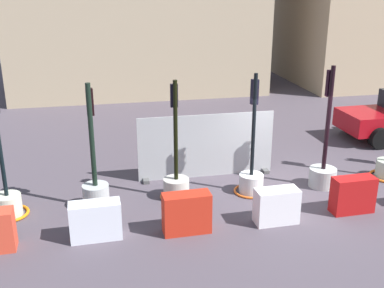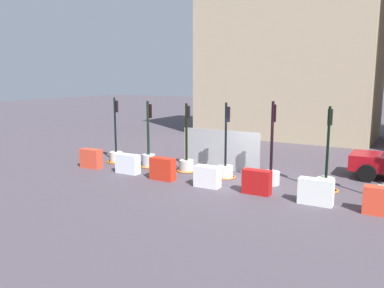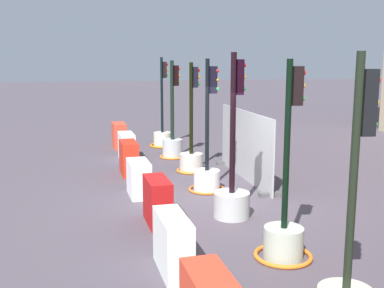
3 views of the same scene
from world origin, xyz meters
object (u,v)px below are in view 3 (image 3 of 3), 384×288
Objects in this scene: traffic_light_2 at (191,155)px; traffic_light_3 at (207,170)px; construction_barrier_4 at (158,201)px; traffic_light_1 at (173,141)px; construction_barrier_0 at (119,135)px; construction_barrier_3 at (139,178)px; construction_barrier_5 at (173,244)px; construction_barrier_1 at (127,147)px; traffic_light_0 at (162,134)px; traffic_light_4 at (232,190)px; construction_barrier_2 at (129,158)px; traffic_light_5 at (284,230)px.

traffic_light_3 is (1.97, -0.08, 0.01)m from traffic_light_2.
traffic_light_1 is at bearing 166.18° from construction_barrier_4.
traffic_light_2 is 4.51m from construction_barrier_0.
traffic_light_1 is 4.33m from construction_barrier_3.
construction_barrier_5 is at bearing -0.36° from construction_barrier_0.
construction_barrier_1 is (-0.03, -1.47, -0.11)m from traffic_light_1.
traffic_light_3 reaches higher than traffic_light_1.
construction_barrier_0 is at bearing -158.22° from traffic_light_2.
traffic_light_0 is 1.02× the size of traffic_light_3.
traffic_light_2 is 4.30m from construction_barrier_4.
traffic_light_1 is at bearing -0.66° from traffic_light_0.
traffic_light_0 is at bearing -179.92° from traffic_light_4.
traffic_light_4 is 2.69m from construction_barrier_5.
construction_barrier_0 is 1.01× the size of construction_barrier_2.
construction_barrier_3 is (6.21, -0.06, -0.03)m from construction_barrier_0.
traffic_light_4 reaches higher than traffic_light_1.
traffic_light_0 is 2.51m from construction_barrier_1.
traffic_light_2 is (4.04, 0.12, 0.02)m from traffic_light_0.
construction_barrier_2 is at bearing -1.03° from construction_barrier_0.
construction_barrier_1 is at bearing 178.35° from construction_barrier_3.
traffic_light_0 is 10.28m from construction_barrier_5.
traffic_light_4 reaches higher than construction_barrier_2.
traffic_light_2 is at bearing 1.73° from traffic_light_0.
construction_barrier_2 is at bearing -140.73° from traffic_light_3.
traffic_light_5 is 2.66m from construction_barrier_4.
traffic_light_2 is 3.05× the size of construction_barrier_3.
traffic_light_4 is 2.54m from construction_barrier_3.
construction_barrier_1 is 6.01m from construction_barrier_4.
traffic_light_4 reaches higher than construction_barrier_4.
construction_barrier_3 is (4.05, -0.12, -0.01)m from construction_barrier_1.
construction_barrier_2 is at bearing -3.73° from construction_barrier_1.
construction_barrier_0 is at bearing 179.64° from construction_barrier_5.
construction_barrier_3 is at bearing 179.97° from construction_barrier_5.
traffic_light_3 reaches higher than construction_barrier_1.
construction_barrier_2 is (4.12, -0.07, 0.02)m from construction_barrier_0.
traffic_light_5 is (2.06, 0.19, -0.09)m from traffic_light_4.
traffic_light_0 is 3.00× the size of construction_barrier_0.
traffic_light_3 is at bearing 179.07° from traffic_light_4.
traffic_light_0 is 6.27m from construction_barrier_3.
construction_barrier_3 is at bearing -140.18° from traffic_light_4.
traffic_light_2 is at bearing 157.88° from construction_barrier_4.
traffic_light_0 is 2.04m from traffic_light_1.
construction_barrier_0 is 2.16m from construction_barrier_1.
traffic_light_1 is 0.95× the size of traffic_light_4.
construction_barrier_2 is at bearing -179.69° from construction_barrier_3.
construction_barrier_4 is (-2.04, -1.70, -0.03)m from traffic_light_5.
traffic_light_0 is at bearing 169.44° from construction_barrier_4.
traffic_light_0 is 3.21× the size of construction_barrier_3.
construction_barrier_1 is 1.96m from construction_barrier_2.
construction_barrier_2 reaches higher than construction_barrier_1.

